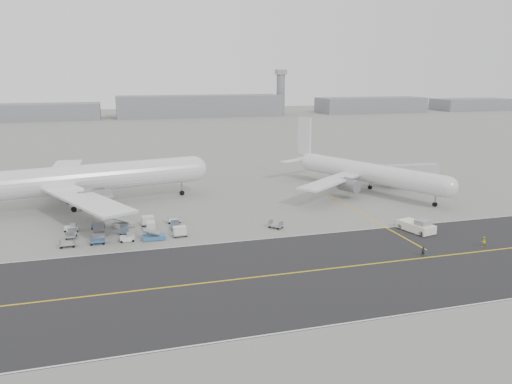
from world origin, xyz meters
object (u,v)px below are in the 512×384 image
object	(u,v)px
control_tower	(281,91)
airliner_b	(364,172)
pushback_tug	(417,226)
ground_crew_a	(423,251)
airliner_a	(71,180)
jet_bridge	(410,171)
ground_crew_b	(483,242)

from	to	relation	value
control_tower	airliner_b	world-z (taller)	control_tower
pushback_tug	airliner_b	bearing A→B (deg)	65.31
airliner_b	pushback_tug	distance (m)	32.82
control_tower	pushback_tug	xyz separation A→B (m)	(-65.88, -270.93, -15.22)
control_tower	ground_crew_a	size ratio (longest dim) A/B	19.17
pushback_tug	ground_crew_a	world-z (taller)	pushback_tug
airliner_a	control_tower	bearing A→B (deg)	-39.98
airliner_a	ground_crew_a	world-z (taller)	airliner_a
control_tower	airliner_a	world-z (taller)	control_tower
jet_bridge	control_tower	bearing A→B (deg)	84.26
airliner_b	ground_crew_a	xyz separation A→B (m)	(-12.53, -43.31, -4.00)
airliner_a	ground_crew_a	bearing A→B (deg)	-141.72
pushback_tug	ground_crew_a	bearing A→B (deg)	-133.09
control_tower	ground_crew_a	xyz separation A→B (m)	(-72.22, -282.23, -15.44)
airliner_a	jet_bridge	distance (m)	80.52
airliner_a	ground_crew_b	world-z (taller)	airliner_a
control_tower	jet_bridge	size ratio (longest dim) A/B	1.91
airliner_b	airliner_a	bearing A→B (deg)	153.51
control_tower	pushback_tug	world-z (taller)	control_tower
airliner_a	pushback_tug	distance (m)	70.98
airliner_a	airliner_b	bearing A→B (deg)	-104.25
airliner_a	jet_bridge	xyz separation A→B (m)	(80.45, -2.96, -1.87)
airliner_a	jet_bridge	bearing A→B (deg)	-103.71
control_tower	jet_bridge	world-z (taller)	control_tower
pushback_tug	jet_bridge	xyz separation A→B (m)	(18.98, 32.18, 3.25)
ground_crew_a	ground_crew_b	world-z (taller)	ground_crew_b
airliner_b	pushback_tug	bearing A→B (deg)	-124.78
airliner_a	ground_crew_b	xyz separation A→B (m)	(67.52, -45.19, -5.29)
ground_crew_a	control_tower	bearing A→B (deg)	84.00
airliner_b	ground_crew_a	world-z (taller)	airliner_b
airliner_b	ground_crew_a	size ratio (longest dim) A/B	28.02
pushback_tug	ground_crew_b	distance (m)	11.74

